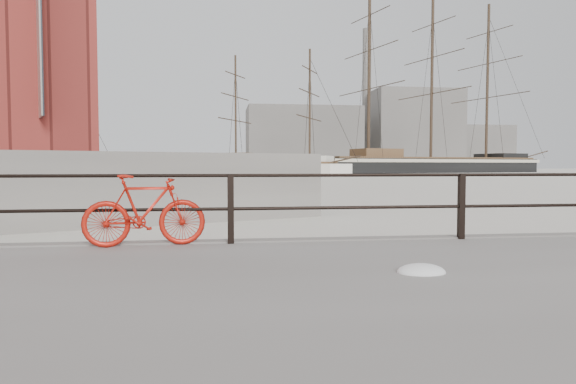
{
  "coord_description": "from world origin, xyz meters",
  "views": [
    {
      "loc": [
        -3.64,
        -7.53,
        1.48
      ],
      "look_at": [
        -2.45,
        1.5,
        1.0
      ],
      "focal_mm": 32.0,
      "sensor_mm": 36.0,
      "label": 1
    }
  ],
  "objects_px": {
    "bicycle": "(145,210)",
    "schooner_mid": "(272,174)",
    "barque_black": "(431,173)",
    "schooner_left": "(34,175)"
  },
  "relations": [
    {
      "from": "bicycle",
      "to": "barque_black",
      "type": "bearing_deg",
      "value": 56.53
    },
    {
      "from": "schooner_mid",
      "to": "schooner_left",
      "type": "xyz_separation_m",
      "value": [
        -34.77,
        -3.0,
        0.0
      ]
    },
    {
      "from": "bicycle",
      "to": "barque_black",
      "type": "relative_size",
      "value": 0.03
    },
    {
      "from": "bicycle",
      "to": "schooner_mid",
      "type": "distance_m",
      "value": 74.49
    },
    {
      "from": "barque_black",
      "to": "schooner_left",
      "type": "height_order",
      "value": "barque_black"
    },
    {
      "from": "barque_black",
      "to": "schooner_mid",
      "type": "height_order",
      "value": "barque_black"
    },
    {
      "from": "barque_black",
      "to": "schooner_left",
      "type": "bearing_deg",
      "value": 178.36
    },
    {
      "from": "barque_black",
      "to": "schooner_left",
      "type": "xyz_separation_m",
      "value": [
        -68.11,
        -19.16,
        0.0
      ]
    },
    {
      "from": "schooner_left",
      "to": "schooner_mid",
      "type": "bearing_deg",
      "value": -14.22
    },
    {
      "from": "schooner_left",
      "to": "barque_black",
      "type": "bearing_deg",
      "value": -3.43
    }
  ]
}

